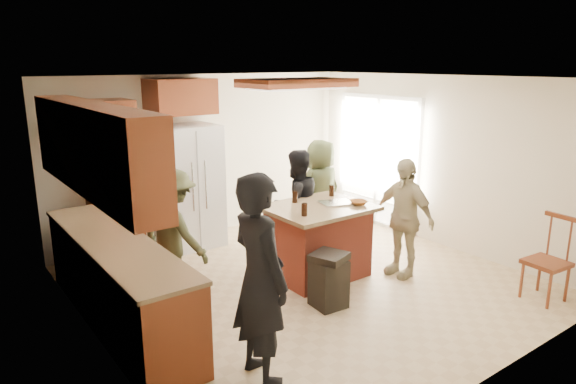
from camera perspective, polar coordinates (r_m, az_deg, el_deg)
room_shell at (r=10.39m, az=15.43°, el=3.73°), size 8.00×5.20×5.00m
person_front_left at (r=4.35m, az=-3.15°, el=-9.64°), size 0.51×0.68×1.83m
person_behind_left at (r=7.03m, az=0.91°, el=-1.47°), size 0.77×0.50×1.54m
person_behind_right at (r=7.71m, az=3.63°, el=0.05°), size 0.80×0.55×1.57m
person_side_right at (r=6.66m, az=12.67°, el=-2.78°), size 0.50×0.92×1.53m
person_counter at (r=6.10m, az=-12.63°, el=-4.43°), size 0.73×1.07×1.52m
left_cabinetry at (r=5.51m, az=-19.26°, el=-4.79°), size 0.64×3.00×2.30m
back_wall_units at (r=7.34m, az=-17.09°, el=3.46°), size 1.80×0.60×2.45m
refrigerator at (r=7.65m, az=-11.12°, el=0.58°), size 0.90×0.76×1.80m
kitchen_island at (r=6.56m, az=3.34°, el=-5.39°), size 1.28×1.03×0.93m
island_items at (r=6.51m, az=5.36°, el=-1.04°), size 1.03×0.73×0.15m
trash_bin at (r=5.82m, az=4.54°, el=-9.69°), size 0.46×0.46×0.63m
spindle_chair at (r=6.62m, az=26.89°, el=-6.98°), size 0.46×0.46×0.99m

